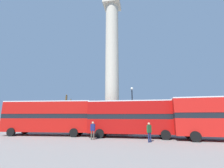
{
  "coord_description": "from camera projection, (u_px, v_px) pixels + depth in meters",
  "views": [
    {
      "loc": [
        4.39,
        -22.95,
        2.4
      ],
      "look_at": [
        0.0,
        0.0,
        7.42
      ],
      "focal_mm": 24.0,
      "sensor_mm": 36.0,
      "label": 1
    }
  ],
  "objects": [
    {
      "name": "ground_plane",
      "position": [
        112.0,
        133.0,
        22.34
      ],
      "size": [
        200.0,
        200.0,
        0.0
      ],
      "primitive_type": "plane",
      "color": "gray"
    },
    {
      "name": "monument_column",
      "position": [
        112.0,
        72.0,
        24.32
      ],
      "size": [
        5.4,
        5.4,
        23.77
      ],
      "color": "#BCB29E",
      "rests_on": "ground_plane"
    },
    {
      "name": "bus_b",
      "position": [
        49.0,
        116.0,
        19.54
      ],
      "size": [
        11.45,
        3.71,
        4.3
      ],
      "rotation": [
        0.0,
        0.0,
        0.1
      ],
      "color": "#B7140F",
      "rests_on": "ground_plane"
    },
    {
      "name": "bus_c",
      "position": [
        131.0,
        117.0,
        17.6
      ],
      "size": [
        10.1,
        2.92,
        4.17
      ],
      "rotation": [
        0.0,
        0.0,
        0.02
      ],
      "color": "#A80F0C",
      "rests_on": "ground_plane"
    },
    {
      "name": "equestrian_statue",
      "position": [
        65.0,
        119.0,
        27.45
      ],
      "size": [
        3.95,
        3.45,
        6.42
      ],
      "rotation": [
        0.0,
        0.0,
        -0.4
      ],
      "color": "#BCB29E",
      "rests_on": "ground_plane"
    },
    {
      "name": "street_lamp",
      "position": [
        132.0,
        110.0,
        20.97
      ],
      "size": [
        0.36,
        0.36,
        6.48
      ],
      "color": "black",
      "rests_on": "ground_plane"
    },
    {
      "name": "pedestrian_near_lamp",
      "position": [
        93.0,
        129.0,
        15.72
      ],
      "size": [
        0.49,
        0.24,
        1.83
      ],
      "rotation": [
        0.0,
        0.0,
        6.24
      ],
      "color": "#4C473D",
      "rests_on": "ground_plane"
    },
    {
      "name": "pedestrian_by_plinth",
      "position": [
        149.0,
        131.0,
        14.19
      ],
      "size": [
        0.46,
        0.47,
        1.8
      ],
      "rotation": [
        0.0,
        0.0,
        3.97
      ],
      "color": "#192347",
      "rests_on": "ground_plane"
    }
  ]
}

